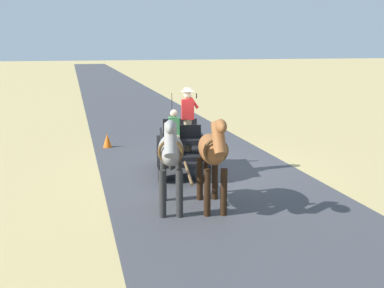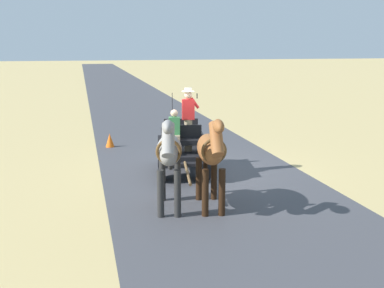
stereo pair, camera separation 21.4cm
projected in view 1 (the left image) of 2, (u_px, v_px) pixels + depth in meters
name	position (u px, v px, depth m)	size (l,w,h in m)	color
ground_plane	(200.00, 171.00, 13.70)	(200.00, 200.00, 0.00)	tan
road_surface	(200.00, 171.00, 13.70)	(5.79, 160.00, 0.01)	#424247
horse_drawn_carriage	(182.00, 146.00, 13.26)	(1.78, 4.51, 2.50)	black
horse_near_side	(212.00, 152.00, 10.25)	(0.75, 2.15, 2.21)	brown
horse_off_side	(171.00, 153.00, 10.17)	(0.87, 2.15, 2.21)	gray
traffic_cone	(107.00, 141.00, 16.77)	(0.32, 0.32, 0.50)	orange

